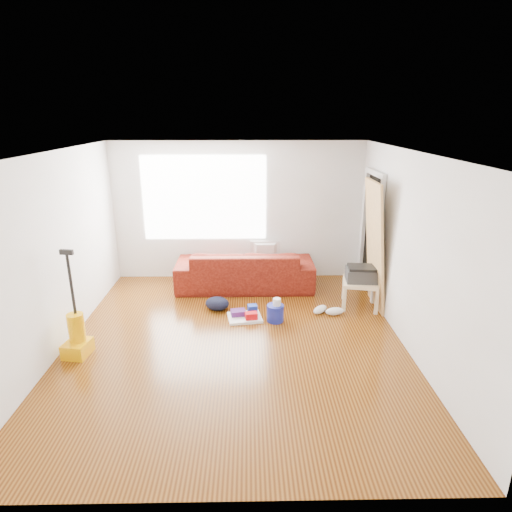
{
  "coord_description": "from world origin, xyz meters",
  "views": [
    {
      "loc": [
        0.19,
        -5.11,
        2.93
      ],
      "look_at": [
        0.29,
        0.6,
        1.03
      ],
      "focal_mm": 30.0,
      "sensor_mm": 36.0,
      "label": 1
    }
  ],
  "objects_px": {
    "side_table": "(360,285)",
    "vacuum": "(77,336)",
    "cleaning_tray": "(246,315)",
    "tv_stand": "(265,269)",
    "sofa": "(245,287)",
    "bucket": "(275,321)",
    "backpack": "(217,310)"
  },
  "relations": [
    {
      "from": "bucket",
      "to": "backpack",
      "type": "distance_m",
      "value": 0.97
    },
    {
      "from": "side_table",
      "to": "backpack",
      "type": "xyz_separation_m",
      "value": [
        -2.26,
        -0.09,
        -0.37
      ]
    },
    {
      "from": "tv_stand",
      "to": "bucket",
      "type": "relative_size",
      "value": 2.88
    },
    {
      "from": "tv_stand",
      "to": "bucket",
      "type": "xyz_separation_m",
      "value": [
        0.09,
        -1.59,
        -0.23
      ]
    },
    {
      "from": "cleaning_tray",
      "to": "backpack",
      "type": "height_order",
      "value": "cleaning_tray"
    },
    {
      "from": "sofa",
      "to": "tv_stand",
      "type": "relative_size",
      "value": 3.27
    },
    {
      "from": "sofa",
      "to": "backpack",
      "type": "relative_size",
      "value": 6.33
    },
    {
      "from": "bucket",
      "to": "vacuum",
      "type": "distance_m",
      "value": 2.73
    },
    {
      "from": "cleaning_tray",
      "to": "backpack",
      "type": "distance_m",
      "value": 0.55
    },
    {
      "from": "cleaning_tray",
      "to": "vacuum",
      "type": "height_order",
      "value": "vacuum"
    },
    {
      "from": "sofa",
      "to": "tv_stand",
      "type": "xyz_separation_m",
      "value": [
        0.37,
        0.27,
        0.23
      ]
    },
    {
      "from": "sofa",
      "to": "tv_stand",
      "type": "bearing_deg",
      "value": -143.59
    },
    {
      "from": "tv_stand",
      "to": "side_table",
      "type": "xyz_separation_m",
      "value": [
        1.46,
        -1.11,
        0.14
      ]
    },
    {
      "from": "sofa",
      "to": "vacuum",
      "type": "relative_size",
      "value": 1.72
    },
    {
      "from": "sofa",
      "to": "side_table",
      "type": "distance_m",
      "value": 2.05
    },
    {
      "from": "bucket",
      "to": "vacuum",
      "type": "bearing_deg",
      "value": -161.2
    },
    {
      "from": "sofa",
      "to": "side_table",
      "type": "bearing_deg",
      "value": 155.36
    },
    {
      "from": "sofa",
      "to": "side_table",
      "type": "xyz_separation_m",
      "value": [
        1.83,
        -0.84,
        0.37
      ]
    },
    {
      "from": "side_table",
      "to": "tv_stand",
      "type": "bearing_deg",
      "value": 142.84
    },
    {
      "from": "sofa",
      "to": "bucket",
      "type": "xyz_separation_m",
      "value": [
        0.46,
        -1.32,
        0.0
      ]
    },
    {
      "from": "tv_stand",
      "to": "bucket",
      "type": "bearing_deg",
      "value": -69.85
    },
    {
      "from": "backpack",
      "to": "vacuum",
      "type": "bearing_deg",
      "value": -128.4
    },
    {
      "from": "cleaning_tray",
      "to": "vacuum",
      "type": "relative_size",
      "value": 0.4
    },
    {
      "from": "sofa",
      "to": "cleaning_tray",
      "type": "distance_m",
      "value": 1.24
    },
    {
      "from": "side_table",
      "to": "vacuum",
      "type": "distance_m",
      "value": 4.18
    },
    {
      "from": "side_table",
      "to": "vacuum",
      "type": "bearing_deg",
      "value": -160.97
    },
    {
      "from": "sofa",
      "to": "side_table",
      "type": "relative_size",
      "value": 3.77
    },
    {
      "from": "sofa",
      "to": "cleaning_tray",
      "type": "xyz_separation_m",
      "value": [
        0.02,
        -1.24,
        0.05
      ]
    },
    {
      "from": "sofa",
      "to": "cleaning_tray",
      "type": "relative_size",
      "value": 4.34
    },
    {
      "from": "side_table",
      "to": "backpack",
      "type": "distance_m",
      "value": 2.29
    },
    {
      "from": "sofa",
      "to": "tv_stand",
      "type": "distance_m",
      "value": 0.51
    },
    {
      "from": "bucket",
      "to": "cleaning_tray",
      "type": "xyz_separation_m",
      "value": [
        -0.44,
        0.09,
        0.05
      ]
    }
  ]
}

